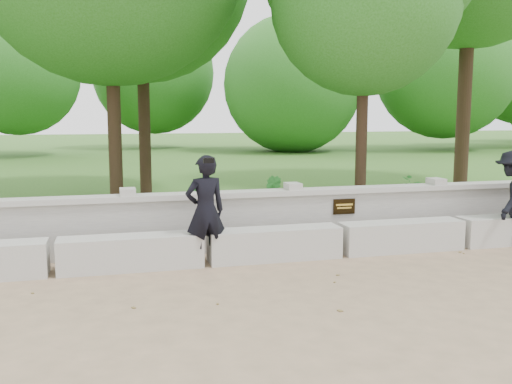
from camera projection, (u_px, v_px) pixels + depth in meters
ground at (405, 294)px, 6.58m from camera, size 80.00×80.00×0.00m
lawn at (203, 169)px, 19.97m from camera, size 40.00×22.00×0.25m
concrete_bench at (340, 240)px, 8.37m from camera, size 11.90×0.45×0.45m
parapet_wall at (323, 216)px, 9.00m from camera, size 12.50×0.35×0.90m
man_main at (205, 211)px, 7.69m from camera, size 0.61×0.55×1.52m
visitor_mid at (512, 198)px, 8.91m from camera, size 1.10×1.06×1.50m
shrub_b at (274, 193)px, 10.74m from camera, size 0.41×0.44×0.64m
shrub_c at (416, 191)px, 11.18m from camera, size 0.66×0.62×0.59m
shrub_d at (197, 204)px, 9.40m from camera, size 0.51×0.51×0.68m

